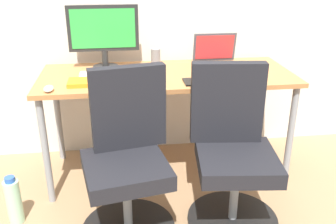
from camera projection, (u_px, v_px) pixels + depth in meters
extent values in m
plane|color=#9E7A56|center=(167.00, 169.00, 2.84)|extent=(5.28, 5.28, 0.00)
cube|color=#B77542|center=(167.00, 75.00, 2.55)|extent=(1.69, 0.67, 0.03)
cylinder|color=gray|center=(46.00, 152.00, 2.34)|extent=(0.04, 0.04, 0.72)
cylinder|color=gray|center=(290.00, 137.00, 2.54)|extent=(0.04, 0.04, 0.72)
cylinder|color=gray|center=(58.00, 116.00, 2.86)|extent=(0.04, 0.04, 0.72)
cylinder|color=gray|center=(260.00, 106.00, 3.06)|extent=(0.04, 0.04, 0.72)
cylinder|color=gray|center=(127.00, 202.00, 2.13)|extent=(0.05, 0.05, 0.34)
cube|color=black|center=(126.00, 169.00, 2.05)|extent=(0.51, 0.51, 0.09)
cube|color=black|center=(128.00, 108.00, 2.11)|extent=(0.43, 0.14, 0.48)
cylinder|color=black|center=(232.00, 219.00, 2.28)|extent=(0.54, 0.54, 0.03)
cylinder|color=gray|center=(234.00, 193.00, 2.21)|extent=(0.05, 0.05, 0.34)
cube|color=black|center=(237.00, 161.00, 2.13)|extent=(0.49, 0.49, 0.09)
cube|color=black|center=(227.00, 103.00, 2.18)|extent=(0.43, 0.12, 0.48)
cylinder|color=#A5D8B2|center=(14.00, 202.00, 2.23)|extent=(0.09, 0.09, 0.28)
cylinder|color=#2D59B2|center=(10.00, 179.00, 2.17)|extent=(0.06, 0.06, 0.03)
cylinder|color=#262626|center=(106.00, 67.00, 2.67)|extent=(0.18, 0.18, 0.01)
cylinder|color=#262626|center=(105.00, 58.00, 2.65)|extent=(0.04, 0.04, 0.11)
cube|color=#262626|center=(103.00, 28.00, 2.57)|extent=(0.48, 0.03, 0.31)
cube|color=green|center=(103.00, 29.00, 2.55)|extent=(0.43, 0.00, 0.26)
cube|color=#4C4C51|center=(218.00, 67.00, 2.66)|extent=(0.31, 0.22, 0.02)
cube|color=#4C4C51|center=(214.00, 47.00, 2.73)|extent=(0.31, 0.05, 0.21)
cube|color=red|center=(215.00, 47.00, 2.73)|extent=(0.28, 0.04, 0.18)
cube|color=silver|center=(106.00, 74.00, 2.50)|extent=(0.34, 0.12, 0.02)
cube|color=#2D2D2D|center=(237.00, 81.00, 2.36)|extent=(0.34, 0.12, 0.02)
ellipsoid|color=silver|center=(49.00, 89.00, 2.21)|extent=(0.06, 0.10, 0.03)
ellipsoid|color=#B7B7B7|center=(129.00, 81.00, 2.34)|extent=(0.06, 0.10, 0.03)
cylinder|color=purple|center=(202.00, 70.00, 2.46)|extent=(0.08, 0.08, 0.09)
cylinder|color=slate|center=(156.00, 56.00, 2.77)|extent=(0.07, 0.07, 0.10)
cube|color=black|center=(189.00, 82.00, 2.36)|extent=(0.07, 0.14, 0.01)
cube|color=orange|center=(85.00, 82.00, 2.33)|extent=(0.21, 0.15, 0.03)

